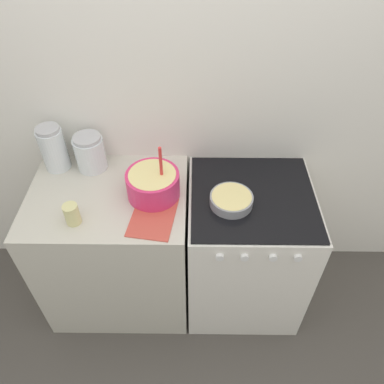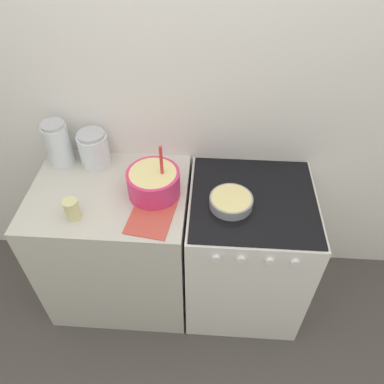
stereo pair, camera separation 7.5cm
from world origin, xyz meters
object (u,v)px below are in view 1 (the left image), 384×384
at_px(baking_pan, 231,200).
at_px(tin_can, 72,214).
at_px(storage_jar_middle, 91,154).
at_px(storage_jar_left, 54,151).
at_px(stove, 245,249).
at_px(mixing_bowl, 153,183).

xyz_separation_m(baking_pan, tin_can, (-0.77, -0.13, 0.03)).
relative_size(storage_jar_middle, tin_can, 1.87).
relative_size(baking_pan, storage_jar_left, 0.84).
bearing_deg(stove, storage_jar_left, 168.23).
relative_size(mixing_bowl, tin_can, 2.76).
height_order(baking_pan, storage_jar_left, storage_jar_left).
distance_m(stove, baking_pan, 0.50).
bearing_deg(tin_can, storage_jar_middle, 88.72).
height_order(stove, storage_jar_middle, storage_jar_middle).
bearing_deg(baking_pan, storage_jar_left, 163.45).
distance_m(stove, mixing_bowl, 0.74).
xyz_separation_m(mixing_bowl, storage_jar_middle, (-0.36, 0.22, 0.01)).
bearing_deg(tin_can, storage_jar_left, 114.09).
bearing_deg(storage_jar_middle, mixing_bowl, -31.20).
xyz_separation_m(mixing_bowl, baking_pan, (0.40, -0.06, -0.05)).
bearing_deg(baking_pan, tin_can, -170.35).
distance_m(mixing_bowl, tin_can, 0.42).
relative_size(baking_pan, tin_can, 1.98).
xyz_separation_m(mixing_bowl, tin_can, (-0.37, -0.19, -0.02)).
height_order(storage_jar_left, storage_jar_middle, storage_jar_left).
bearing_deg(mixing_bowl, tin_can, -152.31).
bearing_deg(baking_pan, storage_jar_middle, 159.54).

